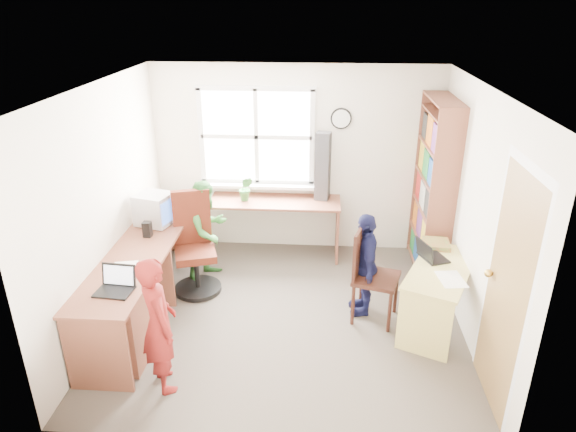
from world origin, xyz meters
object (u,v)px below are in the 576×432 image
object	(u,v)px
right_desk	(440,284)
wooden_chair	(369,271)
person_green	(208,230)
swivel_chair	(195,249)
person_navy	(364,264)
l_desk	(153,288)
bookshelf	(433,192)
laptop_left	(116,285)
potted_plant	(246,189)
cd_tower	(323,166)
crt_monitor	(154,209)
laptop_right	(430,254)
person_red	(159,324)

from	to	relation	value
right_desk	wooden_chair	bearing A→B (deg)	-163.69
right_desk	person_green	size ratio (longest dim) A/B	1.05
swivel_chair	person_navy	xyz separation A→B (m)	(1.88, -0.35, 0.07)
l_desk	bookshelf	distance (m)	3.35
l_desk	right_desk	size ratio (longest dim) A/B	2.32
right_desk	laptop_left	world-z (taller)	laptop_left
swivel_chair	person_navy	distance (m)	1.92
bookshelf	potted_plant	distance (m)	2.27
wooden_chair	cd_tower	xyz separation A→B (m)	(-0.50, 1.47, 0.64)
crt_monitor	laptop_left	bearing A→B (deg)	-71.09
l_desk	laptop_left	distance (m)	0.63
swivel_chair	person_green	world-z (taller)	person_green
crt_monitor	swivel_chair	bearing A→B (deg)	4.57
l_desk	potted_plant	bearing A→B (deg)	67.53
swivel_chair	person_navy	world-z (taller)	swivel_chair
l_desk	laptop_right	size ratio (longest dim) A/B	7.90
bookshelf	laptop_right	distance (m)	1.10
swivel_chair	laptop_left	world-z (taller)	swivel_chair
l_desk	crt_monitor	bearing A→B (deg)	103.81
bookshelf	swivel_chair	size ratio (longest dim) A/B	1.82
l_desk	wooden_chair	bearing A→B (deg)	8.88
right_desk	potted_plant	size ratio (longest dim) A/B	3.98
l_desk	wooden_chair	size ratio (longest dim) A/B	2.93
swivel_chair	laptop_left	distance (m)	1.40
l_desk	crt_monitor	distance (m)	1.03
l_desk	right_desk	xyz separation A→B (m)	(2.85, 0.24, 0.03)
crt_monitor	cd_tower	distance (m)	2.10
right_desk	cd_tower	xyz separation A→B (m)	(-1.20, 1.56, 0.70)
laptop_right	person_navy	distance (m)	0.67
potted_plant	person_red	world-z (taller)	person_red
person_red	person_navy	size ratio (longest dim) A/B	1.10
person_green	person_navy	distance (m)	1.89
swivel_chair	person_red	world-z (taller)	person_red
person_green	person_red	bearing A→B (deg)	-149.21
l_desk	person_navy	distance (m)	2.16
laptop_left	person_red	size ratio (longest dim) A/B	0.27
swivel_chair	person_green	xyz separation A→B (m)	(0.10, 0.27, 0.11)
potted_plant	cd_tower	bearing A→B (deg)	7.32
bookshelf	right_desk	bearing A→B (deg)	-95.03
laptop_right	cd_tower	distance (m)	1.83
right_desk	crt_monitor	distance (m)	3.17
laptop_left	person_navy	xyz separation A→B (m)	(2.24, 0.97, -0.23)
swivel_chair	laptop_left	size ratio (longest dim) A/B	3.46
right_desk	bookshelf	world-z (taller)	bookshelf
l_desk	cd_tower	bearing A→B (deg)	47.56
wooden_chair	person_red	xyz separation A→B (m)	(-1.83, -1.15, 0.07)
right_desk	person_navy	bearing A→B (deg)	-171.86
wooden_chair	person_navy	xyz separation A→B (m)	(-0.04, 0.12, 0.02)
swivel_chair	crt_monitor	size ratio (longest dim) A/B	2.60
l_desk	person_red	xyz separation A→B (m)	(0.32, -0.82, 0.16)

